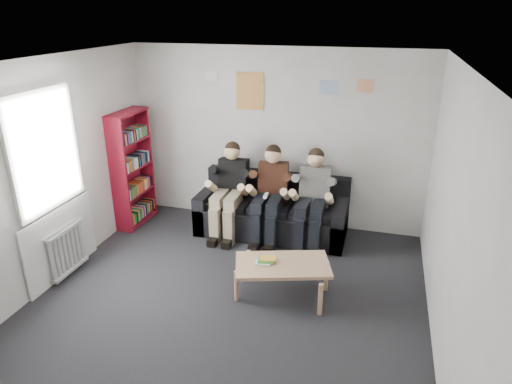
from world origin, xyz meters
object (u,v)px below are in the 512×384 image
bookshelf (133,169)px  coffee_table (282,267)px  person_right (312,200)px  sofa (273,213)px  person_left (229,191)px  person_middle (270,195)px

bookshelf → coffee_table: bearing=-24.4°
coffee_table → person_right: person_right is taller
person_right → bookshelf: bearing=176.5°
coffee_table → bookshelf: bearing=153.2°
sofa → person_left: (-0.62, -0.20, 0.38)m
bookshelf → person_middle: 2.17m
sofa → person_right: size_ratio=1.60×
bookshelf → person_right: bearing=3.2°
sofa → person_middle: size_ratio=1.60×
coffee_table → person_left: person_left is taller
bookshelf → person_middle: (2.16, 0.04, -0.21)m
sofa → coffee_table: (0.51, -1.59, 0.07)m
sofa → person_right: 0.75m
sofa → bookshelf: bearing=-173.5°
coffee_table → sofa: bearing=107.8°
person_left → person_right: same height
sofa → coffee_table: size_ratio=2.04×
bookshelf → person_left: bearing=3.9°
person_middle → coffee_table: bearing=-77.8°
coffee_table → person_right: bearing=85.6°
bookshelf → person_left: (1.54, 0.04, -0.21)m
bookshelf → person_right: (2.78, 0.04, -0.21)m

